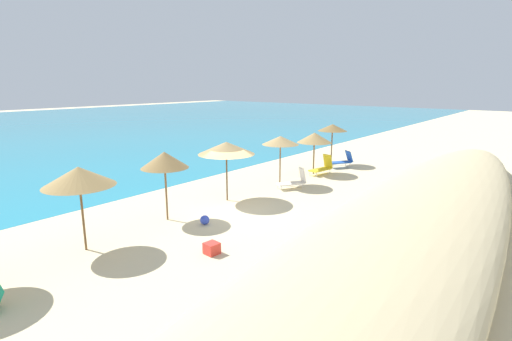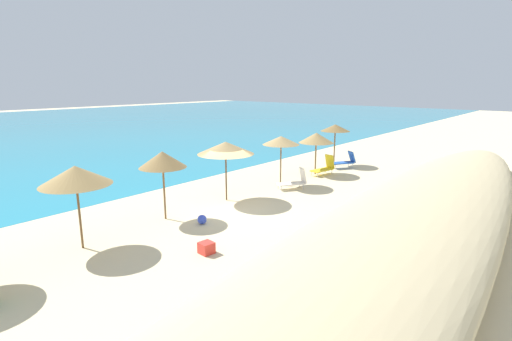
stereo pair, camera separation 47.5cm
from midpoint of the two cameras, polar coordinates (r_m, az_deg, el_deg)
name	(u,v)px [view 2 (the right image)]	position (r m, az deg, el deg)	size (l,w,h in m)	color
ground_plane	(230,208)	(17.70, -3.12, -5.56)	(160.00, 160.00, 0.00)	beige
dune_ridge	(399,239)	(12.96, 21.31, -9.31)	(37.98, 5.35, 1.75)	#C9B586
beach_umbrella_1	(75,175)	(14.03, -24.13, -0.67)	(2.32, 2.32, 2.90)	brown
beach_umbrella_2	(163,160)	(16.07, -12.76, 1.57)	(1.93, 1.93, 2.86)	brown
beach_umbrella_3	(226,148)	(18.35, -3.75, 3.32)	(2.69, 2.69, 2.86)	brown
beach_umbrella_4	(281,141)	(21.14, 4.35, 4.41)	(2.01, 2.01, 2.75)	brown
beach_umbrella_5	(316,138)	(24.13, 9.41, 4.75)	(2.13, 2.13, 2.58)	brown
beach_umbrella_6	(335,128)	(27.10, 12.07, 6.13)	(1.98, 1.98, 2.81)	brown
lounge_chair_0	(324,167)	(24.40, 10.57, 0.47)	(1.71, 0.88, 1.19)	yellow
lounge_chair_2	(345,161)	(26.53, 13.46, 1.37)	(1.68, 1.41, 1.12)	blue
lounge_chair_3	(295,181)	(20.88, 6.36, -1.55)	(1.61, 1.31, 1.12)	white
beach_ball	(202,219)	(15.83, -7.08, -7.15)	(0.38, 0.38, 0.38)	blue
cooler_box	(206,248)	(13.23, -6.26, -11.24)	(0.44, 0.44, 0.39)	red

